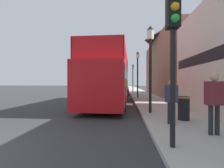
{
  "coord_description": "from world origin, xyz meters",
  "views": [
    {
      "loc": [
        4.14,
        -2.97,
        1.62
      ],
      "look_at": [
        3.22,
        9.84,
        1.52
      ],
      "focal_mm": 28.0,
      "sensor_mm": 36.0,
      "label": 1
    }
  ],
  "objects_px": {
    "lamp_post_second": "(138,66)",
    "traffic_signal": "(173,33)",
    "lamp_post_nearest": "(150,52)",
    "litter_bin": "(184,107)",
    "tour_bus": "(110,81)",
    "pedestrian_third": "(171,97)",
    "pedestrian_second": "(214,98)",
    "parked_car_ahead_of_bus": "(122,90)",
    "lamp_post_third": "(133,73)"
  },
  "relations": [
    {
      "from": "traffic_signal",
      "to": "lamp_post_nearest",
      "type": "height_order",
      "value": "lamp_post_nearest"
    },
    {
      "from": "pedestrian_third",
      "to": "lamp_post_nearest",
      "type": "height_order",
      "value": "lamp_post_nearest"
    },
    {
      "from": "lamp_post_second",
      "to": "lamp_post_third",
      "type": "distance_m",
      "value": 9.15
    },
    {
      "from": "traffic_signal",
      "to": "tour_bus",
      "type": "bearing_deg",
      "value": 103.46
    },
    {
      "from": "pedestrian_second",
      "to": "tour_bus",
      "type": "bearing_deg",
      "value": 114.05
    },
    {
      "from": "tour_bus",
      "to": "pedestrian_second",
      "type": "relative_size",
      "value": 6.37
    },
    {
      "from": "parked_car_ahead_of_bus",
      "to": "litter_bin",
      "type": "xyz_separation_m",
      "value": [
        2.66,
        -15.47,
        -0.09
      ]
    },
    {
      "from": "traffic_signal",
      "to": "lamp_post_third",
      "type": "relative_size",
      "value": 0.83
    },
    {
      "from": "parked_car_ahead_of_bus",
      "to": "pedestrian_second",
      "type": "height_order",
      "value": "pedestrian_second"
    },
    {
      "from": "pedestrian_second",
      "to": "traffic_signal",
      "type": "height_order",
      "value": "traffic_signal"
    },
    {
      "from": "pedestrian_second",
      "to": "traffic_signal",
      "type": "relative_size",
      "value": 0.49
    },
    {
      "from": "parked_car_ahead_of_bus",
      "to": "lamp_post_nearest",
      "type": "height_order",
      "value": "lamp_post_nearest"
    },
    {
      "from": "tour_bus",
      "to": "lamp_post_nearest",
      "type": "bearing_deg",
      "value": -60.91
    },
    {
      "from": "tour_bus",
      "to": "parked_car_ahead_of_bus",
      "type": "xyz_separation_m",
      "value": [
        0.78,
        9.31,
        -1.01
      ]
    },
    {
      "from": "pedestrian_third",
      "to": "lamp_post_nearest",
      "type": "relative_size",
      "value": 0.37
    },
    {
      "from": "tour_bus",
      "to": "litter_bin",
      "type": "bearing_deg",
      "value": -58.9
    },
    {
      "from": "lamp_post_nearest",
      "to": "tour_bus",
      "type": "bearing_deg",
      "value": 117.16
    },
    {
      "from": "pedestrian_third",
      "to": "traffic_signal",
      "type": "relative_size",
      "value": 0.45
    },
    {
      "from": "lamp_post_second",
      "to": "tour_bus",
      "type": "bearing_deg",
      "value": -118.12
    },
    {
      "from": "tour_bus",
      "to": "litter_bin",
      "type": "height_order",
      "value": "tour_bus"
    },
    {
      "from": "parked_car_ahead_of_bus",
      "to": "lamp_post_third",
      "type": "xyz_separation_m",
      "value": [
        1.61,
        4.38,
        2.42
      ]
    },
    {
      "from": "pedestrian_second",
      "to": "pedestrian_third",
      "type": "xyz_separation_m",
      "value": [
        -0.85,
        1.27,
        -0.1
      ]
    },
    {
      "from": "tour_bus",
      "to": "litter_bin",
      "type": "distance_m",
      "value": 7.15
    },
    {
      "from": "lamp_post_second",
      "to": "traffic_signal",
      "type": "bearing_deg",
      "value": -90.94
    },
    {
      "from": "parked_car_ahead_of_bus",
      "to": "litter_bin",
      "type": "bearing_deg",
      "value": -77.98
    },
    {
      "from": "lamp_post_nearest",
      "to": "parked_car_ahead_of_bus",
      "type": "bearing_deg",
      "value": 96.48
    },
    {
      "from": "parked_car_ahead_of_bus",
      "to": "pedestrian_third",
      "type": "relative_size",
      "value": 2.79
    },
    {
      "from": "lamp_post_second",
      "to": "pedestrian_second",
      "type": "bearing_deg",
      "value": -84.58
    },
    {
      "from": "lamp_post_second",
      "to": "lamp_post_third",
      "type": "relative_size",
      "value": 1.07
    },
    {
      "from": "lamp_post_second",
      "to": "litter_bin",
      "type": "bearing_deg",
      "value": -84.58
    },
    {
      "from": "tour_bus",
      "to": "lamp_post_second",
      "type": "height_order",
      "value": "lamp_post_second"
    },
    {
      "from": "parked_car_ahead_of_bus",
      "to": "pedestrian_second",
      "type": "bearing_deg",
      "value": -78.46
    },
    {
      "from": "lamp_post_second",
      "to": "lamp_post_nearest",
      "type": "bearing_deg",
      "value": -90.42
    },
    {
      "from": "traffic_signal",
      "to": "litter_bin",
      "type": "relative_size",
      "value": 3.81
    },
    {
      "from": "pedestrian_third",
      "to": "traffic_signal",
      "type": "bearing_deg",
      "value": -103.97
    },
    {
      "from": "lamp_post_nearest",
      "to": "litter_bin",
      "type": "relative_size",
      "value": 4.56
    },
    {
      "from": "lamp_post_second",
      "to": "lamp_post_third",
      "type": "height_order",
      "value": "lamp_post_second"
    },
    {
      "from": "pedestrian_second",
      "to": "lamp_post_second",
      "type": "bearing_deg",
      "value": 95.42
    },
    {
      "from": "traffic_signal",
      "to": "litter_bin",
      "type": "bearing_deg",
      "value": 67.7
    },
    {
      "from": "tour_bus",
      "to": "pedestrian_third",
      "type": "relative_size",
      "value": 7.01
    },
    {
      "from": "litter_bin",
      "to": "pedestrian_second",
      "type": "bearing_deg",
      "value": -84.57
    },
    {
      "from": "litter_bin",
      "to": "parked_car_ahead_of_bus",
      "type": "bearing_deg",
      "value": 99.76
    },
    {
      "from": "lamp_post_nearest",
      "to": "lamp_post_third",
      "type": "distance_m",
      "value": 18.29
    },
    {
      "from": "lamp_post_nearest",
      "to": "litter_bin",
      "type": "bearing_deg",
      "value": -55.38
    },
    {
      "from": "tour_bus",
      "to": "pedestrian_second",
      "type": "xyz_separation_m",
      "value": [
        3.63,
        -8.13,
        -0.54
      ]
    },
    {
      "from": "pedestrian_third",
      "to": "lamp_post_second",
      "type": "distance_m",
      "value": 11.63
    },
    {
      "from": "lamp_post_third",
      "to": "lamp_post_nearest",
      "type": "bearing_deg",
      "value": -90.08
    },
    {
      "from": "pedestrian_second",
      "to": "lamp_post_second",
      "type": "height_order",
      "value": "lamp_post_second"
    },
    {
      "from": "lamp_post_second",
      "to": "litter_bin",
      "type": "relative_size",
      "value": 4.94
    },
    {
      "from": "traffic_signal",
      "to": "litter_bin",
      "type": "height_order",
      "value": "traffic_signal"
    }
  ]
}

